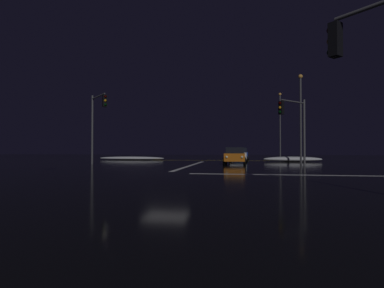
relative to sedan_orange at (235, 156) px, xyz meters
The scene contains 16 objects.
ground 12.01m from the sedan_orange, 107.95° to the right, with size 120.00×120.00×0.10m, color black.
stop_line_north 4.42m from the sedan_orange, 148.14° to the right, with size 0.35×15.66×0.01m.
centre_line_ns 10.04m from the sedan_orange, 111.64° to the left, with size 22.00×0.15×0.01m.
crosswalk_bar_east 12.68m from the sedan_orange, 64.20° to the right, with size 15.66×0.40×0.01m.
snow_bank_left_curb 16.58m from the sedan_orange, 145.09° to the left, with size 8.78×1.50×0.44m.
snow_bank_right_curb 8.98m from the sedan_orange, 46.20° to the left, with size 6.30×1.50×0.58m.
sedan_orange is the anchor object (origin of this frame).
sedan_white 6.78m from the sedan_orange, 87.72° to the left, with size 2.02×4.33×1.57m.
sedan_blue 12.89m from the sedan_orange, 87.56° to the left, with size 2.02×4.33×1.57m.
sedan_green 18.51m from the sedan_orange, 88.95° to the left, with size 2.02×4.33×1.57m.
sedan_silver 23.90m from the sedan_orange, 89.95° to the left, with size 2.02×4.33×1.57m.
sedan_black 30.42m from the sedan_orange, 89.82° to the left, with size 2.02×4.33×1.57m.
traffic_signal_ne 6.37m from the sedan_orange, 30.55° to the right, with size 2.45×2.45×5.55m.
traffic_signal_nw 13.05m from the sedan_orange, 166.82° to the right, with size 2.62×2.62×6.44m.
streetlamp_right_near 8.50m from the sedan_orange, 26.93° to the left, with size 0.44×0.44×8.94m.
streetlamp_right_far 20.96m from the sedan_orange, 71.37° to the left, with size 0.44×0.44×10.04m.
Camera 1 is at (4.24, -16.92, 1.37)m, focal length 28.27 mm.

